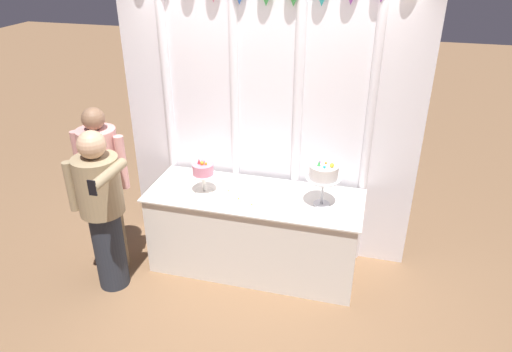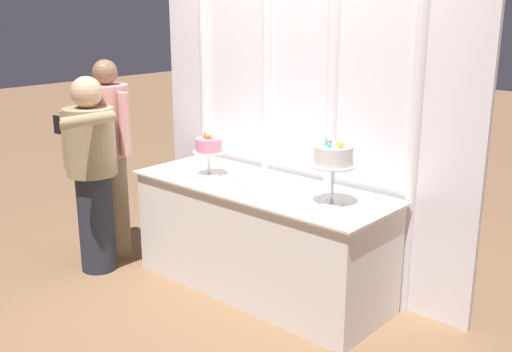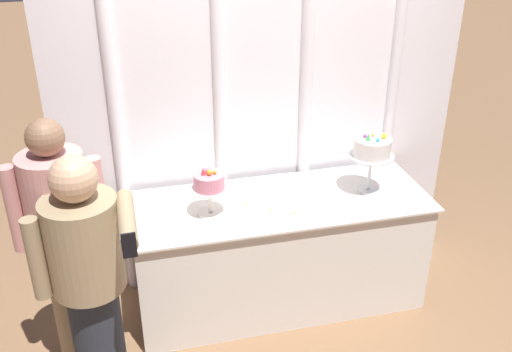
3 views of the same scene
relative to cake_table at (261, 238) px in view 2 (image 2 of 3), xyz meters
name	(u,v)px [view 2 (image 2 of 3)]	position (x,y,z in m)	size (l,w,h in m)	color
ground_plane	(251,293)	(0.00, -0.10, -0.40)	(24.00, 24.00, 0.00)	#846042
draped_curtain	(299,82)	(-0.01, 0.43, 1.08)	(2.79, 0.15, 2.79)	white
cake_table	(261,238)	(0.00, 0.00, 0.00)	(1.95, 0.73, 0.80)	white
cake_display_nearleft	(209,148)	(-0.46, -0.05, 0.60)	(0.24, 0.24, 0.32)	silver
cake_display_nearright	(333,158)	(0.61, -0.01, 0.70)	(0.29, 0.29, 0.43)	silver
tealight_far_left	(234,178)	(-0.24, -0.02, 0.41)	(0.04, 0.04, 0.03)	beige
tealight_near_left	(236,185)	(-0.10, -0.15, 0.41)	(0.04, 0.04, 0.04)	beige
tealight_near_right	(245,191)	(0.03, -0.20, 0.41)	(0.05, 0.05, 0.03)	beige
guest_man_pink_jacket	(110,152)	(-1.31, -0.32, 0.48)	(0.50, 0.34, 1.61)	#9E8966
guest_girl_blue_dress	(92,169)	(-1.19, -0.58, 0.42)	(0.53, 0.63, 1.52)	#282D38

